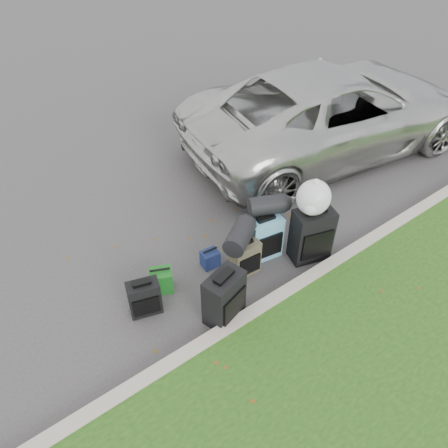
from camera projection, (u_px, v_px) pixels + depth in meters
ground at (237, 256)px, 6.47m from camera, size 120.00×120.00×0.00m
curb at (283, 296)px, 5.81m from camera, size 120.00×0.18×0.15m
suv at (333, 110)px, 8.26m from camera, size 6.14×3.49×1.62m
suitcase_small_black at (144, 298)px, 5.55m from camera, size 0.46×0.34×0.51m
suitcase_large_black_left at (224, 298)px, 5.41m from camera, size 0.58×0.44×0.74m
suitcase_olive at (245, 258)px, 6.07m from camera, size 0.42×0.28×0.55m
suitcase_teal at (264, 238)px, 6.28m from camera, size 0.52×0.36×0.68m
suitcase_large_black_right at (311, 235)px, 6.21m from camera, size 0.63×0.48×0.84m
tote_green at (161, 280)px, 5.89m from camera, size 0.37×0.34×0.34m
tote_navy at (210, 259)px, 6.25m from camera, size 0.26×0.21×0.26m
duffel_left at (240, 236)px, 5.78m from camera, size 0.62×0.54×0.29m
duffel_right at (266, 205)px, 6.07m from camera, size 0.56×0.45×0.27m
trash_bag at (314, 198)px, 5.79m from camera, size 0.48×0.48×0.48m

